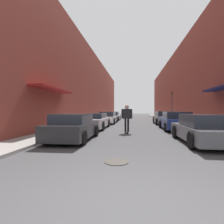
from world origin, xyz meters
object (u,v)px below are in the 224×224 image
parked_car_right_0 (203,129)px  manhole_cover (116,162)px  parked_car_left_0 (73,127)px  parked_car_right_1 (176,121)px  parked_car_left_2 (108,118)px  traffic_light (172,103)px  skateboarder (127,115)px  parked_car_left_1 (96,121)px  parked_car_left_3 (113,116)px  parked_car_right_2 (164,118)px

parked_car_right_0 → manhole_cover: 4.92m
parked_car_left_0 → parked_car_right_1: parked_car_right_1 is taller
parked_car_right_1 → parked_car_left_0: bearing=-139.8°
parked_car_left_2 → traffic_light: 10.00m
skateboarder → manhole_cover: bearing=-90.4°
parked_car_right_1 → parked_car_left_1: bearing=178.1°
parked_car_left_3 → traffic_light: (8.19, 0.47, 1.90)m
parked_car_left_1 → skateboarder: 3.57m
parked_car_right_1 → traffic_light: traffic_light is taller
parked_car_right_0 → parked_car_right_2: 10.59m
skateboarder → traffic_light: traffic_light is taller
parked_car_left_3 → traffic_light: traffic_light is taller
parked_car_left_2 → parked_car_left_3: (-0.10, 5.09, -0.02)m
parked_car_left_1 → parked_car_left_3: (0.11, 10.56, -0.01)m
manhole_cover → traffic_light: 20.84m
parked_car_right_0 → parked_car_right_1: 5.35m
parked_car_left_2 → manhole_cover: size_ratio=6.36×
parked_car_left_0 → parked_car_right_1: 8.08m
parked_car_left_0 → parked_car_right_0: 6.10m
parked_car_left_0 → parked_car_left_3: parked_car_left_0 is taller
parked_car_right_1 → traffic_light: size_ratio=1.04×
parked_car_left_3 → parked_car_right_2: 8.22m
parked_car_right_2 → skateboarder: skateboarder is taller
parked_car_left_0 → parked_car_left_2: (0.14, 10.89, -0.01)m
parked_car_right_1 → parked_car_left_2: bearing=136.7°
parked_car_left_3 → manhole_cover: size_ratio=6.44×
parked_car_right_2 → parked_car_left_2: bearing=175.9°
parked_car_right_0 → manhole_cover: bearing=-137.4°
parked_car_left_1 → parked_car_right_1: 6.24m
skateboarder → parked_car_left_1: bearing=138.0°
parked_car_left_1 → traffic_light: traffic_light is taller
parked_car_left_1 → parked_car_left_2: size_ratio=1.07×
parked_car_left_3 → parked_car_right_1: size_ratio=1.10×
parked_car_left_0 → parked_car_left_3: (0.04, 15.98, -0.02)m
parked_car_left_2 → parked_car_left_0: bearing=-90.7°
parked_car_left_1 → parked_car_right_1: size_ratio=1.16×
parked_car_left_3 → parked_car_right_2: parked_car_right_2 is taller
parked_car_left_1 → traffic_light: 13.93m
parked_car_left_1 → traffic_light: size_ratio=1.21×
parked_car_right_0 → traffic_light: (2.13, 16.59, 1.88)m
parked_car_left_2 → parked_car_left_3: parked_car_left_2 is taller
parked_car_left_3 → parked_car_left_2: bearing=-88.9°
parked_car_left_0 → parked_car_right_1: bearing=40.2°
skateboarder → manhole_cover: size_ratio=2.65×
manhole_cover → parked_car_left_2: bearing=99.4°
parked_car_right_0 → parked_car_right_2: (0.03, 10.59, 0.02)m
manhole_cover → traffic_light: traffic_light is taller
parked_car_right_0 → manhole_cover: size_ratio=6.33×
parked_car_left_1 → manhole_cover: size_ratio=6.80×
manhole_cover → parked_car_left_3: bearing=97.2°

